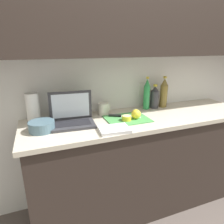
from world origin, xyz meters
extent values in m
plane|color=#564C47|center=(0.00, 0.00, 0.00)|extent=(12.00, 12.00, 0.00)
cube|color=white|center=(0.00, 0.32, 1.30)|extent=(5.20, 0.06, 2.60)
cube|color=white|center=(-0.68, 0.29, 1.10)|extent=(0.09, 0.01, 0.12)
cube|color=white|center=(0.14, 0.29, 1.10)|extent=(0.09, 0.01, 0.12)
cube|color=#332823|center=(0.00, 0.13, 1.77)|extent=(4.42, 0.32, 0.70)
cube|color=#332823|center=(0.00, 0.00, 0.44)|extent=(2.00, 0.55, 0.88)
cube|color=beige|center=(0.00, 0.00, 0.90)|extent=(2.06, 0.58, 0.03)
cube|color=#9EA3A8|center=(0.76, 0.03, 0.83)|extent=(0.42, 0.38, 0.16)
cube|color=#333338|center=(-0.63, 0.01, 0.93)|extent=(0.34, 0.26, 0.02)
cube|color=black|center=(-0.63, 0.01, 0.94)|extent=(0.28, 0.15, 0.00)
cube|color=#333338|center=(-0.62, 0.12, 1.05)|extent=(0.34, 0.03, 0.23)
cube|color=silver|center=(-0.62, 0.12, 1.05)|extent=(0.29, 0.03, 0.20)
cube|color=#4C9E51|center=(-0.17, -0.01, 0.92)|extent=(0.36, 0.28, 0.01)
cube|color=silver|center=(-0.13, 0.00, 0.92)|extent=(0.17, 0.11, 0.00)
cylinder|color=black|center=(-0.25, 0.06, 0.93)|extent=(0.11, 0.07, 0.02)
cylinder|color=yellow|center=(-0.20, -0.05, 0.94)|extent=(0.08, 0.08, 0.04)
cylinder|color=#F4EAA3|center=(-0.20, -0.05, 0.96)|extent=(0.07, 0.07, 0.00)
sphere|color=yellow|center=(-0.11, -0.04, 0.96)|extent=(0.08, 0.08, 0.08)
cylinder|color=olive|center=(0.32, 0.19, 1.03)|extent=(0.07, 0.07, 0.22)
cone|color=olive|center=(0.32, 0.19, 1.17)|extent=(0.07, 0.07, 0.07)
cylinder|color=gold|center=(0.32, 0.19, 1.21)|extent=(0.03, 0.03, 0.02)
cylinder|color=#333338|center=(0.22, 0.19, 1.00)|extent=(0.08, 0.08, 0.17)
cone|color=#333338|center=(0.22, 0.19, 1.11)|extent=(0.08, 0.08, 0.05)
cylinder|color=gold|center=(0.22, 0.19, 1.14)|extent=(0.04, 0.04, 0.02)
cylinder|color=#2D934C|center=(0.13, 0.19, 1.03)|extent=(0.06, 0.06, 0.23)
cone|color=#2D934C|center=(0.13, 0.19, 1.18)|extent=(0.05, 0.05, 0.07)
cylinder|color=gold|center=(0.13, 0.19, 1.22)|extent=(0.03, 0.03, 0.02)
cylinder|color=silver|center=(-0.32, 0.19, 0.97)|extent=(0.10, 0.10, 0.10)
cube|color=silver|center=(-0.26, 0.19, 0.97)|extent=(0.02, 0.01, 0.06)
cylinder|color=slate|center=(-0.86, -0.01, 0.95)|extent=(0.19, 0.19, 0.07)
cylinder|color=white|center=(-0.90, 0.20, 1.04)|extent=(0.11, 0.11, 0.24)
cube|color=white|center=(-0.36, -0.20, 0.93)|extent=(0.23, 0.18, 0.02)
camera|label=1|loc=(-0.85, -1.45, 1.50)|focal=32.00mm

